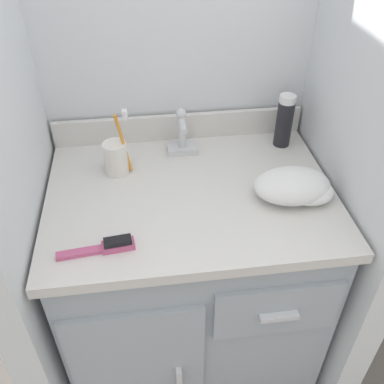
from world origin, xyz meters
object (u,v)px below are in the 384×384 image
(toothbrush_cup, at_px, (116,157))
(hairbrush, at_px, (107,247))
(shaving_cream_can, at_px, (284,121))
(hand_towel, at_px, (296,187))

(toothbrush_cup, distance_m, hairbrush, 0.31)
(shaving_cream_can, bearing_deg, toothbrush_cup, -170.75)
(hand_towel, bearing_deg, hairbrush, -165.46)
(hand_towel, bearing_deg, toothbrush_cup, 159.07)
(hairbrush, bearing_deg, shaving_cream_can, 29.99)
(hairbrush, bearing_deg, toothbrush_cup, 79.34)
(shaving_cream_can, relative_size, hand_towel, 0.80)
(toothbrush_cup, distance_m, hand_towel, 0.50)
(toothbrush_cup, relative_size, shaving_cream_can, 1.19)
(toothbrush_cup, bearing_deg, hairbrush, -94.54)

